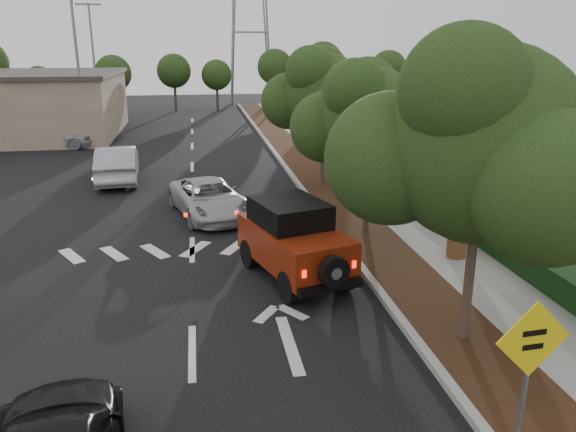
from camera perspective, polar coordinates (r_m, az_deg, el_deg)
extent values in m
plane|color=black|center=(11.85, -9.71, -13.48)|extent=(120.00, 120.00, 0.00)
cube|color=#9E9B93|center=(23.39, 1.61, 2.52)|extent=(0.20, 70.00, 0.15)
cube|color=black|center=(23.60, 4.00, 2.57)|extent=(1.80, 70.00, 0.12)
cube|color=gray|center=(24.10, 8.41, 2.74)|extent=(2.00, 70.00, 0.12)
cube|color=black|center=(24.48, 11.58, 3.61)|extent=(0.80, 70.00, 0.80)
cylinder|color=black|center=(15.66, -3.90, -3.82)|extent=(0.49, 0.83, 0.79)
cylinder|color=black|center=(16.26, 1.12, -2.98)|extent=(0.49, 0.83, 0.79)
cylinder|color=black|center=(13.57, 0.10, -7.20)|extent=(0.49, 0.83, 0.79)
cylinder|color=black|center=(14.26, 5.69, -6.05)|extent=(0.49, 0.83, 0.79)
cube|color=maroon|center=(14.71, 0.67, -2.94)|extent=(2.75, 4.00, 0.98)
cube|color=black|center=(14.70, 0.16, 0.37)|extent=(2.14, 2.39, 0.63)
cube|color=maroon|center=(15.91, -1.57, -1.67)|extent=(1.79, 1.43, 0.81)
cube|color=black|center=(13.33, 4.36, -7.25)|extent=(1.66, 0.65, 0.22)
cylinder|color=black|center=(13.05, 4.71, -5.70)|extent=(0.78, 0.42, 0.75)
cube|color=#FF190C|center=(12.90, 1.67, -5.92)|extent=(0.11, 0.07, 0.18)
cube|color=#FF190C|center=(13.53, 6.75, -4.90)|extent=(0.11, 0.07, 0.18)
imported|color=#AAAEB2|center=(20.37, -8.00, 1.78)|extent=(3.18, 5.02, 1.29)
imported|color=#B0B3B8|center=(26.40, -16.93, 5.09)|extent=(2.04, 4.98, 1.60)
imported|color=#A8ABB0|center=(36.55, -22.24, 7.72)|extent=(4.92, 3.27, 1.56)
cylinder|color=slate|center=(9.11, 22.92, -15.55)|extent=(0.08, 0.08, 2.29)
cube|color=yellow|center=(8.71, 23.63, -11.40)|extent=(1.17, 0.11, 1.17)
cube|color=black|center=(8.65, 23.81, -10.82)|extent=(0.37, 0.04, 0.08)
cube|color=black|center=(8.75, 23.63, -12.09)|extent=(0.33, 0.03, 0.08)
cylinder|color=brown|center=(16.77, 16.74, -3.11)|extent=(0.55, 0.55, 0.55)
sphere|color=black|center=(16.60, 16.89, -1.42)|extent=(0.69, 0.69, 0.69)
imported|color=black|center=(16.57, 16.91, -1.16)|extent=(0.58, 0.51, 0.65)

